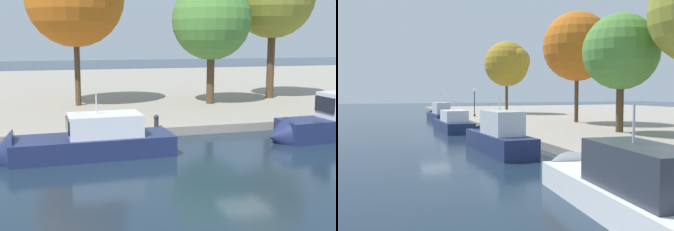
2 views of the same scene
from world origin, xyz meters
The scene contains 11 objects.
ground_plane centered at (0.00, 0.00, 0.00)m, with size 220.00×220.00×0.00m, color #192838.
motor_yacht_0 centered at (-23.10, 3.95, 0.71)m, with size 8.97×2.87×4.72m.
motor_yacht_1 centered at (-7.85, 2.85, 0.60)m, with size 9.31×2.92×4.19m.
motor_yacht_2 centered at (7.41, 3.07, 0.80)m, with size 9.01×2.76×4.43m.
motor_yacht_3 centered at (21.43, 3.04, 0.65)m, with size 10.87×3.26×4.57m.
mooring_bollard_0 centered at (-20.47, 6.77, 0.91)m, with size 0.26×0.26×0.65m.
mooring_bollard_1 centered at (-2.91, 6.61, 0.99)m, with size 0.32×0.32×0.80m.
lamp_post centered at (-21.03, 8.70, 3.06)m, with size 0.40×0.40×4.00m.
tree_0 centered at (3.99, 15.57, 7.60)m, with size 6.59×6.59×10.30m.
tree_2 centered at (-6.94, 17.43, 9.24)m, with size 7.95×7.95×12.73m.
tree_3 centered at (-27.95, 16.08, 8.84)m, with size 7.69×7.53×11.99m.
Camera 2 is at (32.11, -4.69, 4.05)m, focal length 40.56 mm.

